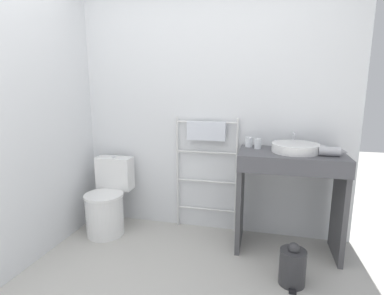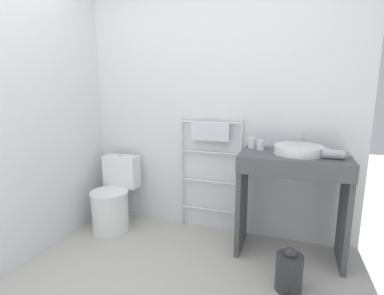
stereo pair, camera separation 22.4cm
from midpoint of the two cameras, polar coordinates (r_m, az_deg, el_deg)
name	(u,v)px [view 1 (the left image)]	position (r m, az deg, el deg)	size (l,w,h in m)	color
wall_back	(208,99)	(2.95, 0.84, 9.26)	(2.74, 0.12, 2.63)	silver
wall_side	(29,101)	(2.83, -30.66, 7.59)	(0.12, 2.31, 2.63)	silver
toilet	(108,203)	(3.15, -17.79, -10.01)	(0.37, 0.51, 0.74)	white
towel_radiator	(206,151)	(2.90, 0.51, -0.66)	(0.62, 0.06, 1.14)	silver
vanity_counter	(289,187)	(2.67, 15.76, -7.24)	(0.86, 0.50, 0.89)	#4C4C51
sink_basin	(295,148)	(2.61, 16.81, -0.04)	(0.39, 0.39, 0.07)	white
faucet	(294,138)	(2.79, 16.68, 1.73)	(0.02, 0.10, 0.14)	silver
cup_near_wall	(249,142)	(2.75, 8.49, 1.03)	(0.07, 0.07, 0.09)	white
cup_near_edge	(258,144)	(2.68, 10.10, 0.69)	(0.06, 0.06, 0.09)	white
hair_dryer	(331,151)	(2.56, 22.66, -0.68)	(0.21, 0.16, 0.07)	#B7B7BC
trash_bin	(292,266)	(2.42, 15.94, -20.97)	(0.19, 0.22, 0.33)	#333335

